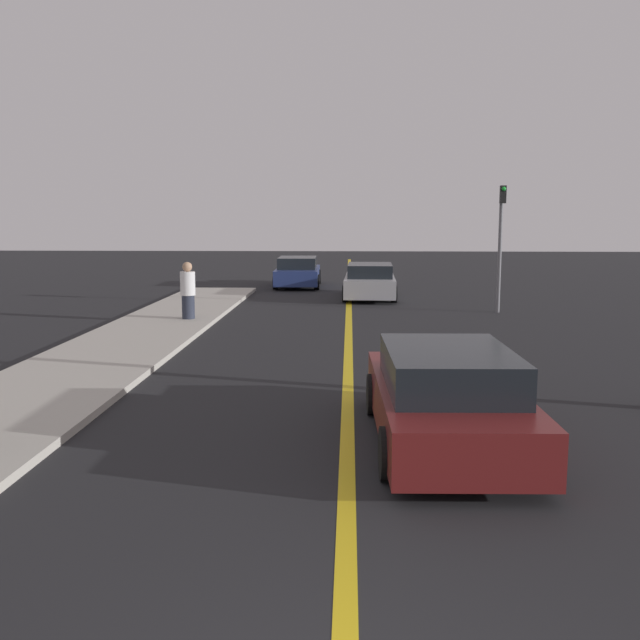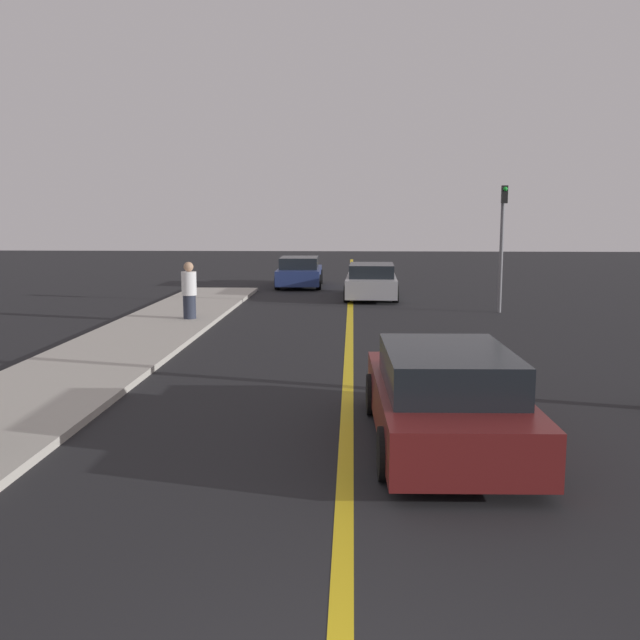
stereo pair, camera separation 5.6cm
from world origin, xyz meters
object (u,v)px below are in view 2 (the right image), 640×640
at_px(car_far_distant, 300,272).
at_px(traffic_light, 502,235).
at_px(car_near_right_lane, 445,398).
at_px(pedestrian_mid_group, 189,291).
at_px(car_ahead_center, 371,282).

height_order(car_far_distant, traffic_light, traffic_light).
distance_m(car_near_right_lane, pedestrian_mid_group, 12.45).
bearing_deg(car_near_right_lane, car_ahead_center, 90.17).
bearing_deg(car_near_right_lane, traffic_light, 73.97).
xyz_separation_m(car_near_right_lane, traffic_light, (3.48, 13.56, 1.82)).
relative_size(car_far_distant, traffic_light, 1.08).
bearing_deg(car_far_distant, pedestrian_mid_group, -103.50).
distance_m(car_near_right_lane, car_far_distant, 22.09).
relative_size(car_ahead_center, car_far_distant, 1.04).
bearing_deg(car_ahead_center, traffic_light, -42.57).
relative_size(car_near_right_lane, car_far_distant, 1.05).
bearing_deg(pedestrian_mid_group, traffic_light, 15.64).
distance_m(car_far_distant, traffic_light, 11.02).
height_order(car_near_right_lane, traffic_light, traffic_light).
xyz_separation_m(car_near_right_lane, car_ahead_center, (-0.55, 17.46, -0.02)).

